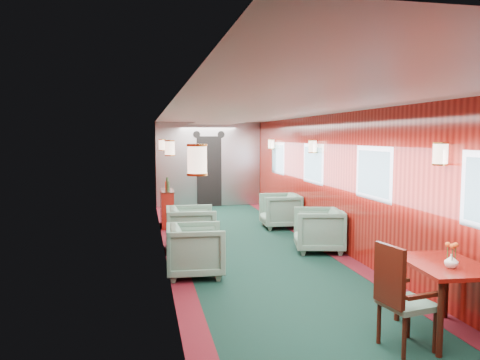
# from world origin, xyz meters

# --- Properties ---
(room) EXTENTS (12.00, 12.10, 2.40)m
(room) POSITION_xyz_m (0.00, 0.00, 1.63)
(room) COLOR black
(room) RESTS_ON ground
(bulkhead) EXTENTS (2.98, 0.17, 2.39)m
(bulkhead) POSITION_xyz_m (0.00, 5.91, 1.18)
(bulkhead) COLOR #A5A7AC
(bulkhead) RESTS_ON ground
(windows_right) EXTENTS (0.02, 8.60, 0.80)m
(windows_right) POSITION_xyz_m (1.49, 0.25, 1.45)
(windows_right) COLOR #AAACB0
(windows_right) RESTS_ON ground
(wall_sconces) EXTENTS (2.97, 7.97, 0.25)m
(wall_sconces) POSITION_xyz_m (0.00, 0.57, 1.79)
(wall_sconces) COLOR #FAE4C3
(wall_sconces) RESTS_ON ground
(dining_table) EXTENTS (0.78, 1.05, 0.74)m
(dining_table) POSITION_xyz_m (1.07, -3.31, 0.62)
(dining_table) COLOR maroon
(dining_table) RESTS_ON ground
(side_chair) EXTENTS (0.51, 0.53, 1.00)m
(side_chair) POSITION_xyz_m (0.47, -3.50, 0.54)
(side_chair) COLOR #214D41
(side_chair) RESTS_ON ground
(credenza) EXTENTS (0.29, 0.91, 1.09)m
(credenza) POSITION_xyz_m (-1.34, 3.05, 0.42)
(credenza) COLOR maroon
(credenza) RESTS_ON ground
(flower_vase) EXTENTS (0.15, 0.15, 0.13)m
(flower_vase) POSITION_xyz_m (1.02, -3.48, 0.81)
(flower_vase) COLOR white
(flower_vase) RESTS_ON dining_table
(armchair_left_near) EXTENTS (0.86, 0.84, 0.74)m
(armchair_left_near) POSITION_xyz_m (-1.12, -0.78, 0.37)
(armchair_left_near) COLOR #214D41
(armchair_left_near) RESTS_ON ground
(armchair_left_far) EXTENTS (0.89, 0.86, 0.77)m
(armchair_left_far) POSITION_xyz_m (-1.03, 0.75, 0.39)
(armchair_left_far) COLOR #214D41
(armchair_left_far) RESTS_ON ground
(armchair_right_near) EXTENTS (0.99, 0.97, 0.75)m
(armchair_right_near) POSITION_xyz_m (1.12, 0.22, 0.38)
(armchair_right_near) COLOR #214D41
(armchair_right_near) RESTS_ON ground
(armchair_right_far) EXTENTS (0.86, 0.84, 0.75)m
(armchair_right_far) POSITION_xyz_m (1.08, 2.40, 0.37)
(armchair_right_far) COLOR #214D41
(armchair_right_far) RESTS_ON ground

